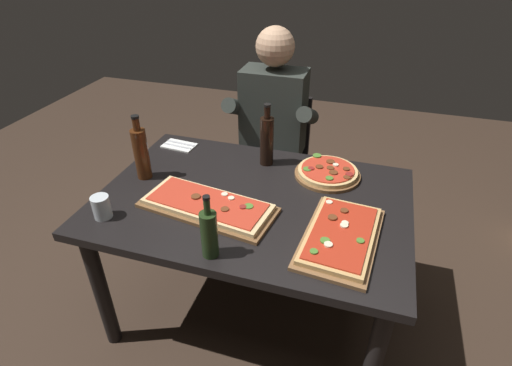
{
  "coord_description": "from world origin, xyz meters",
  "views": [
    {
      "loc": [
        0.46,
        -1.43,
        1.79
      ],
      "look_at": [
        0.0,
        0.05,
        0.79
      ],
      "focal_mm": 28.18,
      "sensor_mm": 36.0,
      "label": 1
    }
  ],
  "objects_px": {
    "oil_bottle_amber": "(209,233)",
    "vinegar_bottle_green": "(267,140)",
    "dining_table": "(253,214)",
    "seated_diner": "(271,128)",
    "pizza_rectangular_left": "(341,236)",
    "tumbler_near_camera": "(102,208)",
    "pizza_rectangular_front": "(208,205)",
    "diner_chair": "(275,156)",
    "pizza_round_far": "(328,172)",
    "wine_bottle_dark": "(141,152)"
  },
  "relations": [
    {
      "from": "oil_bottle_amber",
      "to": "vinegar_bottle_green",
      "type": "bearing_deg",
      "value": 89.14
    },
    {
      "from": "dining_table",
      "to": "seated_diner",
      "type": "xyz_separation_m",
      "value": [
        -0.12,
        0.74,
        0.1
      ]
    },
    {
      "from": "dining_table",
      "to": "seated_diner",
      "type": "distance_m",
      "value": 0.75
    },
    {
      "from": "pizza_rectangular_left",
      "to": "tumbler_near_camera",
      "type": "bearing_deg",
      "value": -171.33
    },
    {
      "from": "dining_table",
      "to": "pizza_rectangular_left",
      "type": "distance_m",
      "value": 0.47
    },
    {
      "from": "oil_bottle_amber",
      "to": "tumbler_near_camera",
      "type": "bearing_deg",
      "value": 171.49
    },
    {
      "from": "dining_table",
      "to": "vinegar_bottle_green",
      "type": "distance_m",
      "value": 0.4
    },
    {
      "from": "pizza_rectangular_front",
      "to": "vinegar_bottle_green",
      "type": "height_order",
      "value": "vinegar_bottle_green"
    },
    {
      "from": "pizza_rectangular_left",
      "to": "diner_chair",
      "type": "height_order",
      "value": "diner_chair"
    },
    {
      "from": "oil_bottle_amber",
      "to": "seated_diner",
      "type": "relative_size",
      "value": 0.2
    },
    {
      "from": "pizza_round_far",
      "to": "wine_bottle_dark",
      "type": "bearing_deg",
      "value": -162.24
    },
    {
      "from": "seated_diner",
      "to": "pizza_rectangular_left",
      "type": "bearing_deg",
      "value": -59.5
    },
    {
      "from": "pizza_round_far",
      "to": "diner_chair",
      "type": "distance_m",
      "value": 0.75
    },
    {
      "from": "tumbler_near_camera",
      "to": "pizza_rectangular_front",
      "type": "bearing_deg",
      "value": 24.42
    },
    {
      "from": "pizza_rectangular_front",
      "to": "tumbler_near_camera",
      "type": "bearing_deg",
      "value": -155.58
    },
    {
      "from": "pizza_rectangular_front",
      "to": "diner_chair",
      "type": "distance_m",
      "value": 1.03
    },
    {
      "from": "seated_diner",
      "to": "vinegar_bottle_green",
      "type": "bearing_deg",
      "value": -77.93
    },
    {
      "from": "wine_bottle_dark",
      "to": "vinegar_bottle_green",
      "type": "xyz_separation_m",
      "value": [
        0.54,
        0.31,
        0.0
      ]
    },
    {
      "from": "wine_bottle_dark",
      "to": "pizza_rectangular_left",
      "type": "bearing_deg",
      "value": -10.88
    },
    {
      "from": "diner_chair",
      "to": "pizza_rectangular_left",
      "type": "bearing_deg",
      "value": -62.52
    },
    {
      "from": "oil_bottle_amber",
      "to": "vinegar_bottle_green",
      "type": "height_order",
      "value": "vinegar_bottle_green"
    },
    {
      "from": "dining_table",
      "to": "pizza_round_far",
      "type": "distance_m",
      "value": 0.43
    },
    {
      "from": "pizza_rectangular_left",
      "to": "wine_bottle_dark",
      "type": "relative_size",
      "value": 1.55
    },
    {
      "from": "pizza_round_far",
      "to": "tumbler_near_camera",
      "type": "xyz_separation_m",
      "value": [
        -0.86,
        -0.61,
        0.02
      ]
    },
    {
      "from": "pizza_rectangular_left",
      "to": "vinegar_bottle_green",
      "type": "distance_m",
      "value": 0.68
    },
    {
      "from": "pizza_rectangular_left",
      "to": "pizza_rectangular_front",
      "type": "bearing_deg",
      "value": 176.77
    },
    {
      "from": "pizza_rectangular_left",
      "to": "dining_table",
      "type": "bearing_deg",
      "value": 157.64
    },
    {
      "from": "wine_bottle_dark",
      "to": "oil_bottle_amber",
      "type": "bearing_deg",
      "value": -38.49
    },
    {
      "from": "diner_chair",
      "to": "tumbler_near_camera",
      "type": "bearing_deg",
      "value": -110.86
    },
    {
      "from": "pizza_rectangular_left",
      "to": "seated_diner",
      "type": "distance_m",
      "value": 1.05
    },
    {
      "from": "wine_bottle_dark",
      "to": "oil_bottle_amber",
      "type": "height_order",
      "value": "wine_bottle_dark"
    },
    {
      "from": "seated_diner",
      "to": "oil_bottle_amber",
      "type": "bearing_deg",
      "value": -86.11
    },
    {
      "from": "pizza_rectangular_left",
      "to": "wine_bottle_dark",
      "type": "xyz_separation_m",
      "value": [
        -0.98,
        0.19,
        0.12
      ]
    },
    {
      "from": "dining_table",
      "to": "wine_bottle_dark",
      "type": "xyz_separation_m",
      "value": [
        -0.56,
        0.02,
        0.23
      ]
    },
    {
      "from": "pizza_rectangular_front",
      "to": "wine_bottle_dark",
      "type": "distance_m",
      "value": 0.45
    },
    {
      "from": "diner_chair",
      "to": "seated_diner",
      "type": "height_order",
      "value": "seated_diner"
    },
    {
      "from": "pizza_round_far",
      "to": "oil_bottle_amber",
      "type": "distance_m",
      "value": 0.77
    },
    {
      "from": "vinegar_bottle_green",
      "to": "pizza_round_far",
      "type": "bearing_deg",
      "value": -5.56
    },
    {
      "from": "pizza_rectangular_front",
      "to": "oil_bottle_amber",
      "type": "distance_m",
      "value": 0.3
    },
    {
      "from": "vinegar_bottle_green",
      "to": "tumbler_near_camera",
      "type": "height_order",
      "value": "vinegar_bottle_green"
    },
    {
      "from": "pizza_rectangular_front",
      "to": "vinegar_bottle_green",
      "type": "distance_m",
      "value": 0.5
    },
    {
      "from": "oil_bottle_amber",
      "to": "vinegar_bottle_green",
      "type": "relative_size",
      "value": 0.82
    },
    {
      "from": "pizza_round_far",
      "to": "tumbler_near_camera",
      "type": "relative_size",
      "value": 3.2
    },
    {
      "from": "tumbler_near_camera",
      "to": "diner_chair",
      "type": "xyz_separation_m",
      "value": [
        0.45,
        1.18,
        -0.3
      ]
    },
    {
      "from": "pizza_rectangular_front",
      "to": "oil_bottle_amber",
      "type": "bearing_deg",
      "value": -64.72
    },
    {
      "from": "pizza_rectangular_front",
      "to": "wine_bottle_dark",
      "type": "relative_size",
      "value": 1.93
    },
    {
      "from": "pizza_round_far",
      "to": "vinegar_bottle_green",
      "type": "xyz_separation_m",
      "value": [
        -0.32,
        0.03,
        0.12
      ]
    },
    {
      "from": "dining_table",
      "to": "tumbler_near_camera",
      "type": "xyz_separation_m",
      "value": [
        -0.56,
        -0.32,
        0.14
      ]
    },
    {
      "from": "vinegar_bottle_green",
      "to": "tumbler_near_camera",
      "type": "bearing_deg",
      "value": -129.76
    },
    {
      "from": "oil_bottle_amber",
      "to": "seated_diner",
      "type": "bearing_deg",
      "value": 93.89
    }
  ]
}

